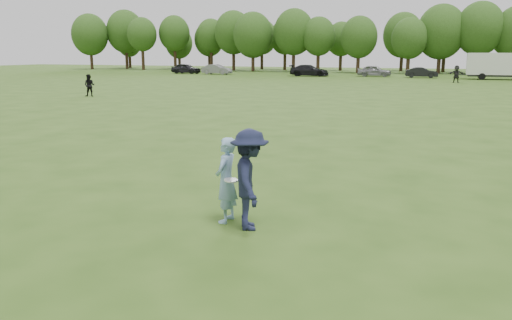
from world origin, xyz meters
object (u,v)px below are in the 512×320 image
at_px(car_d, 309,70).
at_px(car_a, 186,68).
at_px(car_f, 422,73).
at_px(car_b, 217,69).
at_px(player_far_a, 90,85).
at_px(cargo_trailer, 502,65).
at_px(defender, 250,180).
at_px(car_e, 374,71).
at_px(thrower, 226,180).
at_px(player_far_d, 456,74).

bearing_deg(car_d, car_a, 81.36).
height_order(car_a, car_f, car_a).
distance_m(car_b, car_f, 29.23).
bearing_deg(car_a, car_d, -89.00).
bearing_deg(player_far_a, cargo_trailer, 30.47).
height_order(defender, cargo_trailer, cargo_trailer).
xyz_separation_m(car_a, cargo_trailer, (44.11, -1.65, 0.99)).
height_order(car_d, car_e, car_d).
relative_size(player_far_a, car_e, 0.37).
bearing_deg(car_e, defender, -176.92).
height_order(defender, car_b, defender).
bearing_deg(defender, car_b, 0.27).
bearing_deg(thrower, car_a, -151.24).
bearing_deg(car_a, car_e, -84.23).
relative_size(player_far_a, car_f, 0.41).
height_order(thrower, cargo_trailer, cargo_trailer).
distance_m(car_a, cargo_trailer, 44.15).
bearing_deg(car_e, cargo_trailer, -100.79).
relative_size(player_far_d, car_d, 0.35).
distance_m(car_a, car_b, 5.64).
bearing_deg(car_f, defender, 176.90).
xyz_separation_m(thrower, defender, (0.58, -0.20, 0.11)).
relative_size(car_e, car_f, 1.11).
height_order(player_far_a, player_far_d, player_far_d).
distance_m(player_far_a, cargo_trailer, 48.38).
bearing_deg(defender, thrower, 45.28).
height_order(car_b, car_d, car_d).
xyz_separation_m(defender, player_far_a, (-21.90, 22.59, -0.13)).
distance_m(car_b, car_d, 14.41).
relative_size(player_far_a, cargo_trailer, 0.19).
height_order(player_far_d, car_f, player_far_d).
relative_size(player_far_a, player_far_d, 0.88).
bearing_deg(cargo_trailer, car_f, 171.98).
bearing_deg(car_e, player_far_d, -138.58).
bearing_deg(thrower, defender, 70.23).
relative_size(player_far_d, car_a, 0.41).
relative_size(car_a, cargo_trailer, 0.52).
distance_m(car_e, cargo_trailer, 15.67).
xyz_separation_m(car_d, car_f, (14.83, 0.89, -0.11)).
relative_size(car_d, car_e, 1.19).
xyz_separation_m(thrower, car_a, (-34.01, 60.83, -0.06)).
bearing_deg(thrower, cargo_trailer, 169.87).
distance_m(defender, cargo_trailer, 60.14).
height_order(car_e, cargo_trailer, cargo_trailer).
height_order(player_far_a, cargo_trailer, cargo_trailer).
height_order(thrower, car_f, thrower).
xyz_separation_m(car_d, cargo_trailer, (24.12, -0.42, 0.99)).
distance_m(car_a, car_d, 20.03).
distance_m(player_far_d, cargo_trailer, 9.93).
bearing_deg(car_f, car_b, 87.82).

